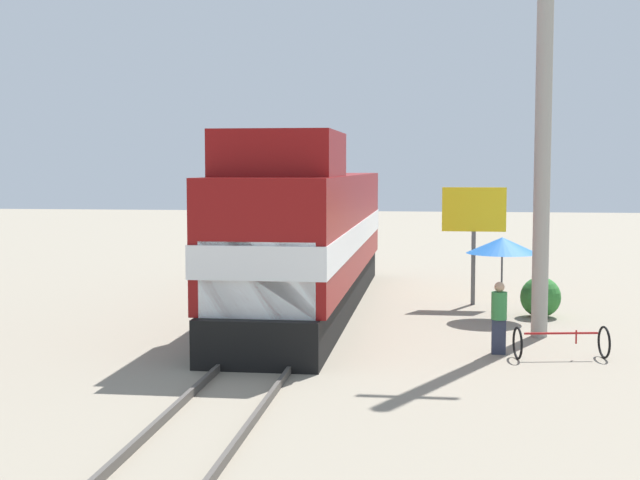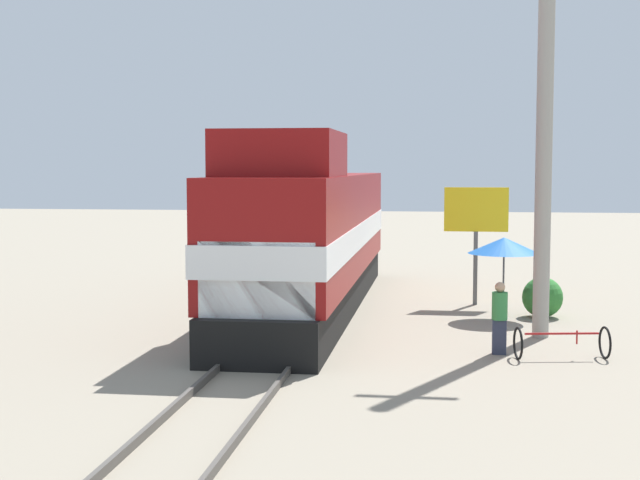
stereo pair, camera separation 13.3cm
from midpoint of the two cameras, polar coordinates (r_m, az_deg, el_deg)
name	(u,v)px [view 2 (the right image)]	position (r m, az deg, el deg)	size (l,w,h in m)	color
ground_plane	(293,329)	(22.47, -1.56, -5.75)	(120.00, 120.00, 0.00)	gray
rail_near	(265,326)	(22.58, -3.36, -5.51)	(0.08, 35.11, 0.15)	#4C4742
rail_far	(321,327)	(22.35, 0.26, -5.61)	(0.08, 35.11, 0.15)	#4C4742
locomotive	(310,238)	(25.02, -0.49, 0.12)	(2.87, 16.22, 4.89)	black
utility_pole	(545,90)	(21.88, 14.39, 9.28)	(1.80, 0.39, 11.62)	#9E998E
vendor_umbrella	(504,246)	(24.30, 11.85, -0.35)	(1.92, 1.92, 2.20)	#4C4C4C
billboard_sign	(476,218)	(26.61, 10.10, 1.42)	(1.87, 0.12, 3.48)	#595959
shrub_cluster	(542,297)	(24.94, 14.20, -3.57)	(1.10, 1.10, 1.10)	#2D722D
person_bystander	(500,316)	(19.81, 11.61, -4.76)	(0.34, 0.34, 1.59)	#2D3347
bicycle	(562,343)	(19.69, 15.40, -6.34)	(2.01, 1.02, 0.70)	black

